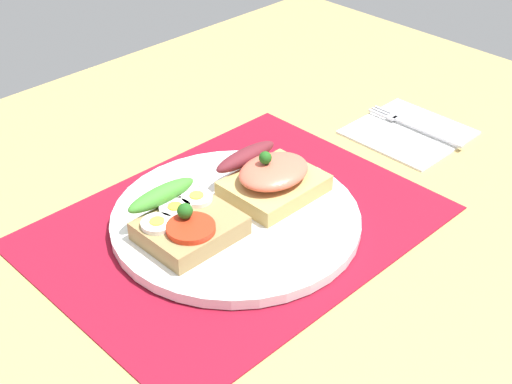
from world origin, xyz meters
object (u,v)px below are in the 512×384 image
(plate, at_px, (236,219))
(napkin, at_px, (409,131))
(sandwich_egg_tomato, at_px, (185,222))
(sandwich_salmon, at_px, (272,178))
(fork, at_px, (412,125))

(plate, xyz_separation_m, napkin, (0.30, -0.01, -0.01))
(sandwich_egg_tomato, height_order, sandwich_salmon, sandwich_salmon)
(plate, bearing_deg, sandwich_salmon, 3.52)
(plate, xyz_separation_m, fork, (0.31, -0.01, -0.00))
(sandwich_salmon, height_order, fork, sandwich_salmon)
(napkin, xyz_separation_m, fork, (0.01, 0.00, 0.00))
(sandwich_salmon, bearing_deg, sandwich_egg_tomato, 175.66)
(plate, xyz_separation_m, sandwich_egg_tomato, (-0.06, 0.01, 0.02))
(napkin, bearing_deg, sandwich_salmon, 176.45)
(plate, xyz_separation_m, sandwich_salmon, (0.06, 0.00, 0.02))
(sandwich_egg_tomato, distance_m, sandwich_salmon, 0.12)
(sandwich_salmon, relative_size, napkin, 0.77)
(plate, height_order, sandwich_salmon, sandwich_salmon)
(sandwich_salmon, height_order, napkin, sandwich_salmon)
(plate, distance_m, napkin, 0.30)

